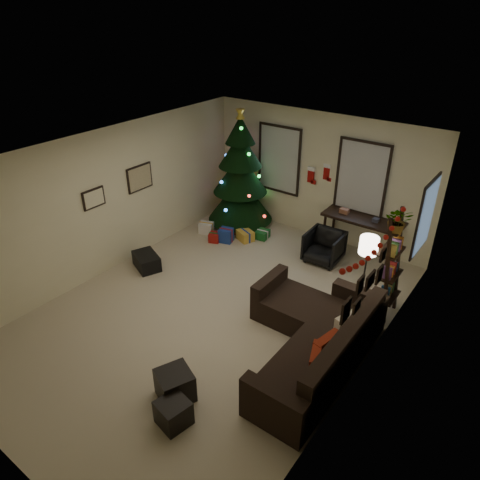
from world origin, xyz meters
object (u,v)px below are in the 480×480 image
at_px(sofa, 315,340).
at_px(desk_chair, 324,247).
at_px(desk, 361,222).
at_px(bookshelf, 391,268).
at_px(christmas_tree, 240,178).

height_order(sofa, desk_chair, sofa).
distance_m(desk, bookshelf, 1.94).
distance_m(christmas_tree, desk, 2.82).
bearing_deg(christmas_tree, bookshelf, -17.96).
relative_size(christmas_tree, sofa, 1.00).
bearing_deg(sofa, desk, 102.18).
bearing_deg(bookshelf, sofa, -106.25).
bearing_deg(bookshelf, christmas_tree, 162.04).
distance_m(sofa, bookshelf, 1.75).
bearing_deg(desk_chair, desk, 52.97).
bearing_deg(sofa, christmas_tree, 140.58).
bearing_deg(desk, bookshelf, -54.00).
xyz_separation_m(christmas_tree, desk_chair, (2.32, -0.36, -0.81)).
xyz_separation_m(sofa, bookshelf, (0.46, 1.57, 0.61)).
height_order(christmas_tree, desk, christmas_tree).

